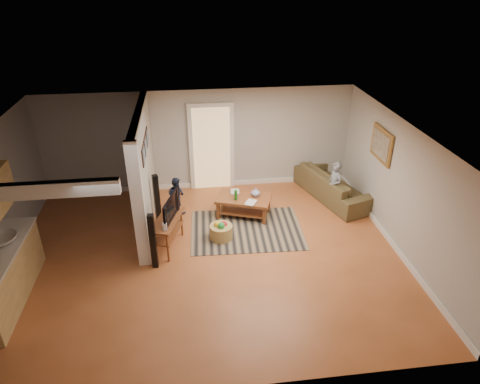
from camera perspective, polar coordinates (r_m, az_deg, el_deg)
The scene contains 11 objects.
ground at distance 8.48m, azimuth -4.27°, elevation -8.48°, with size 7.50×7.50×0.00m, color #975026.
room_shell at distance 8.13m, azimuth -12.33°, elevation 1.21°, with size 7.54×6.02×2.52m.
area_rug at distance 9.23m, azimuth 0.86°, elevation -5.02°, with size 2.36×1.73×0.01m, color black.
sofa at distance 10.73m, azimuth 12.21°, elevation -0.65°, with size 2.27×0.89×0.66m, color #413B20.
coffee_table at distance 9.56m, azimuth 0.61°, elevation -1.23°, with size 1.34×1.04×0.70m.
tv_console at distance 8.48m, azimuth -9.59°, elevation -3.93°, with size 0.68×1.12×0.91m.
speaker_left at distance 8.03m, azimuth -11.52°, elevation -6.46°, with size 0.11×0.11×1.13m, color black.
speaker_right at distance 9.39m, azimuth -11.01°, elevation -0.93°, with size 0.11×0.11×1.14m, color black.
toy_basket at distance 8.87m, azimuth -2.53°, elevation -5.25°, with size 0.47×0.47×0.42m.
child at distance 10.27m, azimuth 12.14°, elevation -2.01°, with size 0.42×0.28×1.15m, color slate.
toddler at distance 9.97m, azimuth -8.33°, elevation -2.64°, with size 0.43×0.33×0.88m, color #1D243C.
Camera 1 is at (-0.23, -6.82, 5.04)m, focal length 32.00 mm.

